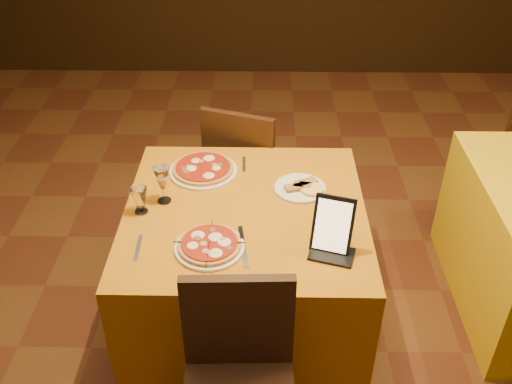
{
  "coord_description": "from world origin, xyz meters",
  "views": [
    {
      "loc": [
        -0.25,
        -1.89,
        2.31
      ],
      "look_at": [
        -0.29,
        0.17,
        0.86
      ],
      "focal_mm": 40.0,
      "sensor_mm": 36.0,
      "label": 1
    }
  ],
  "objects_px": {
    "wine_glass": "(163,184)",
    "water_glass": "(140,200)",
    "chair_main_far": "(250,168)",
    "main_table": "(246,270)",
    "pizza_near": "(210,246)",
    "tablet": "(333,225)",
    "pizza_far": "(203,170)"
  },
  "relations": [
    {
      "from": "main_table",
      "to": "tablet",
      "type": "height_order",
      "value": "tablet"
    },
    {
      "from": "water_glass",
      "to": "tablet",
      "type": "bearing_deg",
      "value": -15.54
    },
    {
      "from": "water_glass",
      "to": "pizza_far",
      "type": "bearing_deg",
      "value": 53.1
    },
    {
      "from": "main_table",
      "to": "tablet",
      "type": "distance_m",
      "value": 0.67
    },
    {
      "from": "pizza_near",
      "to": "wine_glass",
      "type": "height_order",
      "value": "wine_glass"
    },
    {
      "from": "wine_glass",
      "to": "water_glass",
      "type": "relative_size",
      "value": 1.46
    },
    {
      "from": "pizza_far",
      "to": "wine_glass",
      "type": "height_order",
      "value": "wine_glass"
    },
    {
      "from": "wine_glass",
      "to": "pizza_far",
      "type": "bearing_deg",
      "value": 57.74
    },
    {
      "from": "chair_main_far",
      "to": "tablet",
      "type": "height_order",
      "value": "tablet"
    },
    {
      "from": "main_table",
      "to": "pizza_far",
      "type": "distance_m",
      "value": 0.54
    },
    {
      "from": "pizza_near",
      "to": "tablet",
      "type": "xyz_separation_m",
      "value": [
        0.5,
        0.02,
        0.1
      ]
    },
    {
      "from": "water_glass",
      "to": "main_table",
      "type": "bearing_deg",
      "value": 3.5
    },
    {
      "from": "pizza_far",
      "to": "water_glass",
      "type": "height_order",
      "value": "water_glass"
    },
    {
      "from": "pizza_far",
      "to": "wine_glass",
      "type": "xyz_separation_m",
      "value": [
        -0.16,
        -0.25,
        0.08
      ]
    },
    {
      "from": "tablet",
      "to": "pizza_near",
      "type": "bearing_deg",
      "value": -161.43
    },
    {
      "from": "main_table",
      "to": "water_glass",
      "type": "distance_m",
      "value": 0.64
    },
    {
      "from": "water_glass",
      "to": "wine_glass",
      "type": "bearing_deg",
      "value": 42.14
    },
    {
      "from": "chair_main_far",
      "to": "water_glass",
      "type": "distance_m",
      "value": 1.02
    },
    {
      "from": "pizza_near",
      "to": "pizza_far",
      "type": "xyz_separation_m",
      "value": [
        -0.08,
        0.58,
        0.0
      ]
    },
    {
      "from": "pizza_far",
      "to": "tablet",
      "type": "xyz_separation_m",
      "value": [
        0.59,
        -0.57,
        0.1
      ]
    },
    {
      "from": "wine_glass",
      "to": "chair_main_far",
      "type": "bearing_deg",
      "value": 63.37
    },
    {
      "from": "main_table",
      "to": "pizza_near",
      "type": "bearing_deg",
      "value": -116.66
    },
    {
      "from": "pizza_near",
      "to": "main_table",
      "type": "bearing_deg",
      "value": 63.34
    },
    {
      "from": "pizza_near",
      "to": "wine_glass",
      "type": "distance_m",
      "value": 0.42
    },
    {
      "from": "main_table",
      "to": "pizza_near",
      "type": "distance_m",
      "value": 0.5
    },
    {
      "from": "wine_glass",
      "to": "tablet",
      "type": "height_order",
      "value": "tablet"
    },
    {
      "from": "wine_glass",
      "to": "water_glass",
      "type": "bearing_deg",
      "value": -137.86
    },
    {
      "from": "tablet",
      "to": "wine_glass",
      "type": "bearing_deg",
      "value": 173.74
    },
    {
      "from": "pizza_near",
      "to": "tablet",
      "type": "bearing_deg",
      "value": 1.76
    },
    {
      "from": "main_table",
      "to": "tablet",
      "type": "relative_size",
      "value": 4.51
    },
    {
      "from": "chair_main_far",
      "to": "pizza_near",
      "type": "bearing_deg",
      "value": 101.69
    },
    {
      "from": "pizza_near",
      "to": "pizza_far",
      "type": "distance_m",
      "value": 0.59
    }
  ]
}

